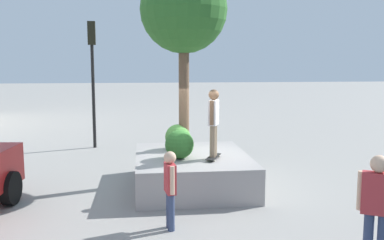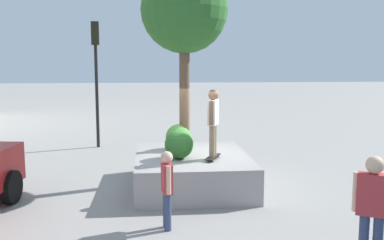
{
  "view_description": "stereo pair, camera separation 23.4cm",
  "coord_description": "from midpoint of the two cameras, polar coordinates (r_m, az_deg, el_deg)",
  "views": [
    {
      "loc": [
        -10.59,
        1.57,
        3.16
      ],
      "look_at": [
        0.05,
        0.32,
        1.74
      ],
      "focal_mm": 39.86,
      "sensor_mm": 36.0,
      "label": 1
    },
    {
      "loc": [
        -10.61,
        1.34,
        3.16
      ],
      "look_at": [
        0.05,
        0.32,
        1.74
      ],
      "focal_mm": 39.86,
      "sensor_mm": 36.0,
      "label": 2
    }
  ],
  "objects": [
    {
      "name": "boxwood_shrub",
      "position": [
        11.58,
        -1.26,
        -2.27
      ],
      "size": [
        0.69,
        0.69,
        0.69
      ],
      "primitive_type": "sphere",
      "color": "#4C8C3D",
      "rests_on": "planter_ledge"
    },
    {
      "name": "pedestrian_crossing",
      "position": [
        8.19,
        -2.55,
        -8.61
      ],
      "size": [
        0.51,
        0.24,
        1.52
      ],
      "color": "navy",
      "rests_on": "ground"
    },
    {
      "name": "planter_ledge",
      "position": [
        11.06,
        0.61,
        -6.78
      ],
      "size": [
        3.5,
        2.86,
        0.84
      ],
      "primitive_type": "cube",
      "color": "gray",
      "rests_on": "ground"
    },
    {
      "name": "passerby_with_bag",
      "position": [
        7.25,
        23.89,
        -10.23
      ],
      "size": [
        0.41,
        0.54,
        1.77
      ],
      "color": "navy",
      "rests_on": "ground"
    },
    {
      "name": "skateboarder",
      "position": [
        10.29,
        3.5,
        0.26
      ],
      "size": [
        0.52,
        0.33,
        1.64
      ],
      "color": "#847056",
      "rests_on": "skateboard"
    },
    {
      "name": "plaza_tree",
      "position": [
        11.52,
        -0.44,
        14.36
      ],
      "size": [
        2.3,
        2.3,
        4.88
      ],
      "color": "brown",
      "rests_on": "planter_ledge"
    },
    {
      "name": "hedge_clump",
      "position": [
        10.46,
        -1.1,
        -3.28
      ],
      "size": [
        0.71,
        0.71,
        0.71
      ],
      "primitive_type": "sphere",
      "color": "#2D6628",
      "rests_on": "planter_ledge"
    },
    {
      "name": "traffic_light_corner",
      "position": [
        16.32,
        -12.32,
        7.5
      ],
      "size": [
        0.35,
        0.29,
        4.69
      ],
      "color": "black",
      "rests_on": "ground"
    },
    {
      "name": "ground_plane",
      "position": [
        11.16,
        2.27,
        -8.89
      ],
      "size": [
        120.0,
        120.0,
        0.0
      ],
      "primitive_type": "plane",
      "color": "gray"
    },
    {
      "name": "skateboard",
      "position": [
        10.46,
        3.46,
        -4.97
      ],
      "size": [
        0.82,
        0.51,
        0.07
      ],
      "color": "black",
      "rests_on": "planter_ledge"
    }
  ]
}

